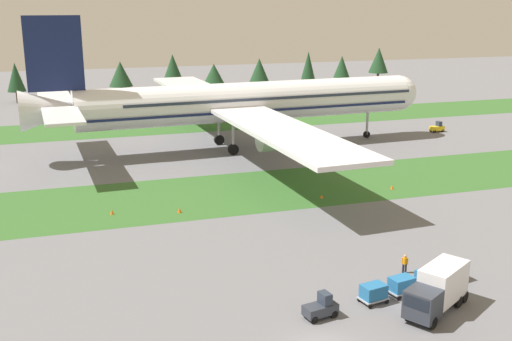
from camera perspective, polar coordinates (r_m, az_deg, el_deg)
grass_strip_near at (r=77.76m, az=-4.95°, el=-2.29°), size 320.00×17.60×0.01m
grass_strip_far at (r=122.92m, az=-9.90°, el=4.03°), size 320.00×17.60×0.01m
airliner at (r=101.02m, az=-1.66°, el=6.31°), size 66.78×81.89×21.56m
baggage_tug at (r=48.56m, az=6.01°, el=-12.41°), size 2.80×1.76×1.97m
cargo_dolly_lead at (r=51.26m, az=10.75°, el=-10.92°), size 2.44×1.88×1.55m
cargo_dolly_second at (r=53.00m, az=13.23°, el=-10.16°), size 2.44×1.88×1.55m
cargo_dolly_third at (r=54.83m, az=15.53°, el=-9.44°), size 2.44×1.88×1.55m
cargo_dolly_fourth at (r=56.76m, az=17.68°, el=-8.75°), size 2.44×1.88×1.55m
catering_truck at (r=50.61m, az=16.36°, el=-10.35°), size 7.14×5.56×3.58m
pushback_tractor at (r=120.54m, az=16.32°, el=3.81°), size 2.66×1.42×1.97m
ground_crew_marshaller at (r=57.09m, az=13.52°, el=-8.26°), size 0.46×0.38×1.74m
taxiway_marker_0 at (r=76.85m, az=6.04°, el=-2.35°), size 0.44×0.44×0.45m
taxiway_marker_1 at (r=81.84m, az=12.40°, el=-1.49°), size 0.44×0.44×0.58m
taxiway_marker_2 at (r=71.64m, az=-7.05°, el=-3.61°), size 0.44×0.44×0.66m
taxiway_marker_3 at (r=72.43m, az=-13.10°, el=-3.71°), size 0.44×0.44×0.60m
distant_tree_line at (r=160.24m, az=-14.37°, el=8.79°), size 150.75×10.72×11.99m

